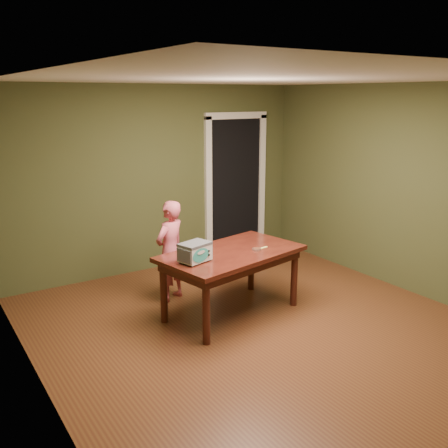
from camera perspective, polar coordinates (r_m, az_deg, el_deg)
name	(u,v)px	position (r m, az deg, el deg)	size (l,w,h in m)	color
floor	(265,331)	(5.47, 4.73, -12.10)	(5.00, 5.00, 0.00)	brown
room_shell	(269,173)	(4.95, 5.14, 5.85)	(4.52, 5.02, 2.61)	#424A27
doorway	(225,184)	(8.04, 0.10, 4.56)	(1.10, 0.66, 2.25)	black
dining_table	(232,260)	(5.63, 0.87, -4.10)	(1.74, 1.18, 0.75)	#35110C
toy_oven	(195,251)	(5.23, -3.34, -3.16)	(0.38, 0.30, 0.21)	#4C4F54
baking_pan	(257,249)	(5.64, 3.75, -2.89)	(0.10, 0.10, 0.02)	silver
spatula	(262,248)	(5.71, 4.32, -2.78)	(0.18, 0.03, 0.01)	#FFF76E
child	(170,251)	(6.08, -6.17, -3.07)	(0.45, 0.30, 1.24)	#D45768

